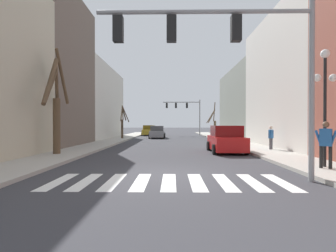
{
  "coord_description": "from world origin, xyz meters",
  "views": [
    {
      "loc": [
        0.11,
        -9.54,
        1.88
      ],
      "look_at": [
        -0.37,
        19.63,
        1.64
      ],
      "focal_mm": 28.0,
      "sensor_mm": 36.0,
      "label": 1
    }
  ],
  "objects_px": {
    "street_lamp_right_corner": "(325,84)",
    "traffic_signal_near": "(229,46)",
    "pedestrian_on_right_sidewalk": "(326,141)",
    "street_tree_right_mid": "(55,102)",
    "street_tree_right_far": "(214,124)",
    "car_parked_right_far": "(149,131)",
    "street_tree_right_near": "(123,123)",
    "car_parked_left_far": "(157,132)",
    "traffic_signal_far": "(186,109)",
    "car_parked_right_mid": "(226,140)",
    "pedestrian_waiting_at_curb": "(271,136)"
  },
  "relations": [
    {
      "from": "pedestrian_on_right_sidewalk",
      "to": "pedestrian_waiting_at_curb",
      "type": "distance_m",
      "value": 7.66
    },
    {
      "from": "street_lamp_right_corner",
      "to": "traffic_signal_near",
      "type": "bearing_deg",
      "value": -154.22
    },
    {
      "from": "traffic_signal_far",
      "to": "street_lamp_right_corner",
      "type": "bearing_deg",
      "value": -83.13
    },
    {
      "from": "pedestrian_on_right_sidewalk",
      "to": "street_tree_right_far",
      "type": "bearing_deg",
      "value": -51.43
    },
    {
      "from": "car_parked_right_mid",
      "to": "pedestrian_waiting_at_curb",
      "type": "relative_size",
      "value": 2.62
    },
    {
      "from": "car_parked_right_mid",
      "to": "car_parked_left_far",
      "type": "height_order",
      "value": "car_parked_right_mid"
    },
    {
      "from": "traffic_signal_near",
      "to": "street_tree_right_near",
      "type": "distance_m",
      "value": 24.06
    },
    {
      "from": "pedestrian_on_right_sidewalk",
      "to": "street_tree_right_near",
      "type": "relative_size",
      "value": 0.46
    },
    {
      "from": "traffic_signal_near",
      "to": "street_tree_right_far",
      "type": "relative_size",
      "value": 1.55
    },
    {
      "from": "street_tree_right_far",
      "to": "street_lamp_right_corner",
      "type": "bearing_deg",
      "value": -88.46
    },
    {
      "from": "traffic_signal_far",
      "to": "car_parked_right_mid",
      "type": "height_order",
      "value": "traffic_signal_far"
    },
    {
      "from": "pedestrian_waiting_at_curb",
      "to": "car_parked_left_far",
      "type": "bearing_deg",
      "value": 71.16
    },
    {
      "from": "pedestrian_on_right_sidewalk",
      "to": "street_tree_right_near",
      "type": "xyz_separation_m",
      "value": [
        -11.89,
        20.96,
        0.77
      ]
    },
    {
      "from": "car_parked_right_far",
      "to": "car_parked_left_far",
      "type": "height_order",
      "value": "car_parked_right_far"
    },
    {
      "from": "pedestrian_waiting_at_curb",
      "to": "street_tree_right_near",
      "type": "bearing_deg",
      "value": 87.19
    },
    {
      "from": "pedestrian_on_right_sidewalk",
      "to": "street_tree_right_far",
      "type": "distance_m",
      "value": 24.26
    },
    {
      "from": "traffic_signal_near",
      "to": "car_parked_right_far",
      "type": "bearing_deg",
      "value": 99.39
    },
    {
      "from": "street_lamp_right_corner",
      "to": "pedestrian_waiting_at_curb",
      "type": "distance_m",
      "value": 7.63
    },
    {
      "from": "street_tree_right_mid",
      "to": "traffic_signal_near",
      "type": "bearing_deg",
      "value": -36.57
    },
    {
      "from": "pedestrian_on_right_sidewalk",
      "to": "street_tree_right_far",
      "type": "xyz_separation_m",
      "value": [
        -0.45,
        24.25,
        0.62
      ]
    },
    {
      "from": "traffic_signal_near",
      "to": "street_tree_right_near",
      "type": "relative_size",
      "value": 1.79
    },
    {
      "from": "street_lamp_right_corner",
      "to": "street_tree_right_mid",
      "type": "distance_m",
      "value": 13.57
    },
    {
      "from": "pedestrian_on_right_sidewalk",
      "to": "street_tree_right_far",
      "type": "relative_size",
      "value": 0.4
    },
    {
      "from": "car_parked_right_far",
      "to": "pedestrian_waiting_at_curb",
      "type": "height_order",
      "value": "pedestrian_waiting_at_curb"
    },
    {
      "from": "traffic_signal_far",
      "to": "street_tree_right_far",
      "type": "distance_m",
      "value": 9.53
    },
    {
      "from": "street_tree_right_far",
      "to": "car_parked_right_mid",
      "type": "bearing_deg",
      "value": -96.47
    },
    {
      "from": "street_lamp_right_corner",
      "to": "pedestrian_waiting_at_curb",
      "type": "relative_size",
      "value": 3.0
    },
    {
      "from": "pedestrian_on_right_sidewalk",
      "to": "traffic_signal_far",
      "type": "bearing_deg",
      "value": -46.04
    },
    {
      "from": "street_lamp_right_corner",
      "to": "car_parked_left_far",
      "type": "relative_size",
      "value": 1.04
    },
    {
      "from": "pedestrian_waiting_at_curb",
      "to": "street_tree_right_far",
      "type": "relative_size",
      "value": 0.34
    },
    {
      "from": "traffic_signal_near",
      "to": "car_parked_left_far",
      "type": "distance_m",
      "value": 26.58
    },
    {
      "from": "street_tree_right_far",
      "to": "car_parked_left_far",
      "type": "bearing_deg",
      "value": 179.07
    },
    {
      "from": "car_parked_right_mid",
      "to": "pedestrian_on_right_sidewalk",
      "type": "bearing_deg",
      "value": -161.21
    },
    {
      "from": "street_tree_right_mid",
      "to": "traffic_signal_far",
      "type": "bearing_deg",
      "value": 72.36
    },
    {
      "from": "street_lamp_right_corner",
      "to": "car_parked_right_mid",
      "type": "distance_m",
      "value": 7.62
    },
    {
      "from": "pedestrian_waiting_at_curb",
      "to": "car_parked_right_mid",
      "type": "bearing_deg",
      "value": 144.0
    },
    {
      "from": "car_parked_right_far",
      "to": "traffic_signal_far",
      "type": "bearing_deg",
      "value": -86.08
    },
    {
      "from": "traffic_signal_far",
      "to": "street_tree_right_far",
      "type": "xyz_separation_m",
      "value": [
        3.27,
        -8.6,
        -2.47
      ]
    },
    {
      "from": "car_parked_right_far",
      "to": "pedestrian_on_right_sidewalk",
      "type": "bearing_deg",
      "value": -163.29
    },
    {
      "from": "traffic_signal_near",
      "to": "street_lamp_right_corner",
      "type": "height_order",
      "value": "traffic_signal_near"
    },
    {
      "from": "pedestrian_on_right_sidewalk",
      "to": "car_parked_right_far",
      "type": "bearing_deg",
      "value": -35.79
    },
    {
      "from": "traffic_signal_far",
      "to": "street_tree_right_far",
      "type": "height_order",
      "value": "traffic_signal_far"
    },
    {
      "from": "pedestrian_on_right_sidewalk",
      "to": "street_tree_right_mid",
      "type": "height_order",
      "value": "street_tree_right_mid"
    },
    {
      "from": "street_lamp_right_corner",
      "to": "pedestrian_waiting_at_curb",
      "type": "height_order",
      "value": "street_lamp_right_corner"
    },
    {
      "from": "car_parked_right_far",
      "to": "pedestrian_on_right_sidewalk",
      "type": "relative_size",
      "value": 2.63
    },
    {
      "from": "traffic_signal_near",
      "to": "pedestrian_on_right_sidewalk",
      "type": "bearing_deg",
      "value": 22.21
    },
    {
      "from": "traffic_signal_far",
      "to": "pedestrian_waiting_at_curb",
      "type": "xyz_separation_m",
      "value": [
        4.46,
        -25.24,
        -3.24
      ]
    },
    {
      "from": "street_lamp_right_corner",
      "to": "pedestrian_waiting_at_curb",
      "type": "bearing_deg",
      "value": 85.62
    },
    {
      "from": "traffic_signal_near",
      "to": "pedestrian_on_right_sidewalk",
      "type": "relative_size",
      "value": 3.88
    },
    {
      "from": "car_parked_right_far",
      "to": "street_tree_right_far",
      "type": "height_order",
      "value": "street_tree_right_far"
    }
  ]
}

